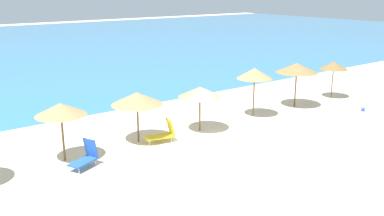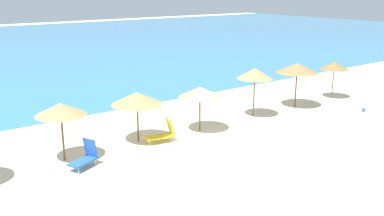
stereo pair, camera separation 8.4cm
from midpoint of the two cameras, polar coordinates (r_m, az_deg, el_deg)
name	(u,v)px [view 1 (the left image)]	position (r m, az deg, el deg)	size (l,w,h in m)	color
ground_plane	(208,139)	(22.36, 1.94, -4.14)	(160.00, 160.00, 0.00)	beige
beach_umbrella_1	(61,109)	(19.85, -16.95, -0.18)	(2.25, 2.25, 2.67)	brown
beach_umbrella_2	(137,99)	(21.57, -7.32, 1.24)	(2.58, 2.58, 2.56)	brown
beach_umbrella_3	(200,92)	(23.09, 0.94, 2.11)	(2.31, 2.31, 2.44)	brown
beach_umbrella_4	(255,73)	(25.90, 8.11, 4.51)	(2.11, 2.11, 2.95)	brown
beach_umbrella_5	(297,68)	(28.63, 13.50, 5.14)	(2.66, 2.66, 2.87)	brown
beach_umbrella_6	(334,66)	(31.71, 18.01, 5.32)	(1.95, 1.95, 2.57)	brown
lounge_chair_1	(163,133)	(21.90, -3.96, -3.33)	(1.58, 0.94, 1.17)	yellow
lounge_chair_2	(86,157)	(19.47, -13.91, -6.21)	(1.46, 1.14, 1.19)	blue
beach_ball	(363,109)	(29.33, 21.43, -0.15)	(0.25, 0.25, 0.25)	blue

